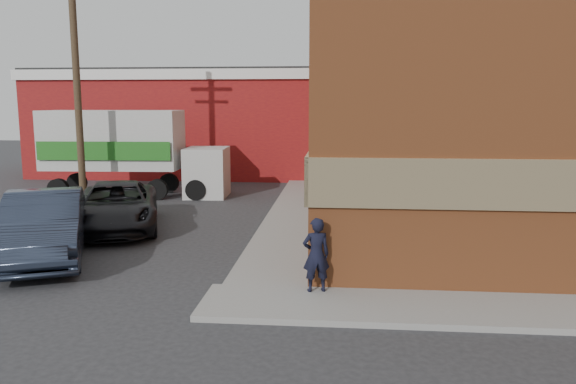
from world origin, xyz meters
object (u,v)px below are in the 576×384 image
(brick_building, at_px, (528,79))
(box_truck, at_px, (130,147))
(warehouse, at_px, (195,122))
(suv_a, at_px, (117,206))
(utility_pole, at_px, (77,79))
(man, at_px, (316,255))
(sedan, at_px, (44,226))

(brick_building, relative_size, box_truck, 2.49)
(warehouse, relative_size, box_truck, 2.23)
(brick_building, xyz_separation_m, suv_a, (-13.20, -3.66, -3.96))
(brick_building, height_order, suv_a, brick_building)
(warehouse, xyz_separation_m, suv_a, (1.29, -14.66, -2.09))
(box_truck, bearing_deg, suv_a, -76.02)
(utility_pole, bearing_deg, warehouse, 82.23)
(man, relative_size, box_truck, 0.21)
(brick_building, height_order, box_truck, brick_building)
(sedan, height_order, suv_a, sedan)
(box_truck, bearing_deg, sedan, -84.50)
(brick_building, xyz_separation_m, box_truck, (-15.06, 2.54, -2.62))
(warehouse, relative_size, man, 10.81)
(warehouse, xyz_separation_m, man, (7.68, -20.25, -1.94))
(suv_a, height_order, box_truck, box_truck)
(warehouse, bearing_deg, sedan, -87.39)
(utility_pole, height_order, box_truck, utility_pole)
(man, height_order, suv_a, man)
(warehouse, distance_m, box_truck, 8.52)
(utility_pole, relative_size, man, 5.97)
(brick_building, xyz_separation_m, man, (-6.82, -9.25, -3.81))
(brick_building, distance_m, sedan, 15.87)
(sedan, xyz_separation_m, suv_a, (0.47, 3.44, -0.12))
(utility_pole, xyz_separation_m, sedan, (2.33, -7.10, -3.90))
(utility_pole, bearing_deg, man, -45.23)
(man, bearing_deg, suv_a, -55.80)
(box_truck, bearing_deg, warehouse, 83.49)
(warehouse, relative_size, sedan, 3.18)
(man, height_order, sedan, sedan)
(utility_pole, relative_size, sedan, 1.76)
(warehouse, relative_size, suv_a, 3.13)
(utility_pole, xyz_separation_m, suv_a, (2.79, -3.66, -4.02))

